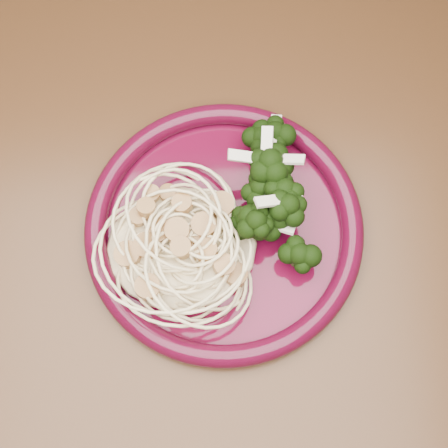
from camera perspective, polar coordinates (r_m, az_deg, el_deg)
dining_table at (r=0.73m, az=-1.17°, el=-7.01°), size 1.20×0.80×0.75m
dinner_plate at (r=0.64m, az=0.00°, el=-0.30°), size 0.38×0.38×0.02m
spaghetti_pile at (r=0.62m, az=-3.94°, el=-1.77°), size 0.19×0.18×0.03m
scallop_cluster at (r=0.58m, az=-4.19°, el=-0.57°), size 0.17×0.17×0.04m
broccoli_pile at (r=0.63m, az=4.75°, el=2.63°), size 0.14×0.17×0.05m
onion_garnish at (r=0.60m, az=4.98°, el=3.81°), size 0.10×0.11×0.06m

